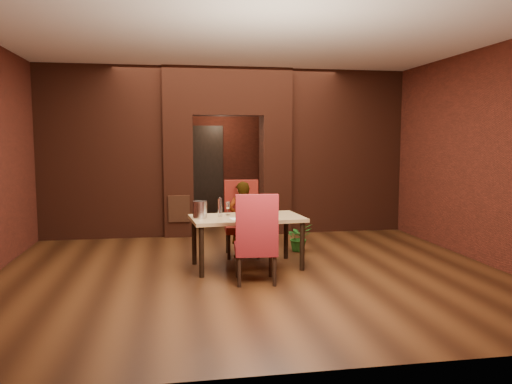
# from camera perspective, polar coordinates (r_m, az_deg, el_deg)

# --- Properties ---
(floor) EXTENTS (8.00, 8.00, 0.00)m
(floor) POSITION_cam_1_polar(r_m,az_deg,el_deg) (7.96, -1.61, -7.37)
(floor) COLOR #422310
(floor) RESTS_ON ground
(ceiling) EXTENTS (7.00, 8.00, 0.04)m
(ceiling) POSITION_cam_1_polar(r_m,az_deg,el_deg) (7.86, -1.68, 15.97)
(ceiling) COLOR silver
(ceiling) RESTS_ON ground
(wall_back) EXTENTS (7.00, 0.04, 3.20)m
(wall_back) POSITION_cam_1_polar(r_m,az_deg,el_deg) (11.72, -4.38, 4.81)
(wall_back) COLOR maroon
(wall_back) RESTS_ON ground
(wall_front) EXTENTS (7.00, 0.04, 3.20)m
(wall_front) POSITION_cam_1_polar(r_m,az_deg,el_deg) (3.83, 6.71, 2.37)
(wall_front) COLOR maroon
(wall_front) RESTS_ON ground
(wall_left) EXTENTS (0.04, 8.00, 3.20)m
(wall_left) POSITION_cam_1_polar(r_m,az_deg,el_deg) (8.04, -27.23, 3.63)
(wall_left) COLOR maroon
(wall_left) RESTS_ON ground
(wall_right) EXTENTS (0.04, 8.00, 3.20)m
(wall_right) POSITION_cam_1_polar(r_m,az_deg,el_deg) (8.93, 21.25, 4.06)
(wall_right) COLOR maroon
(wall_right) RESTS_ON ground
(pillar_left) EXTENTS (0.55, 0.55, 2.30)m
(pillar_left) POSITION_cam_1_polar(r_m,az_deg,el_deg) (9.69, -8.87, 1.85)
(pillar_left) COLOR maroon
(pillar_left) RESTS_ON ground
(pillar_right) EXTENTS (0.55, 0.55, 2.30)m
(pillar_right) POSITION_cam_1_polar(r_m,az_deg,el_deg) (9.90, 2.20, 2.00)
(pillar_right) COLOR maroon
(pillar_right) RESTS_ON ground
(lintel) EXTENTS (2.45, 0.55, 0.90)m
(lintel) POSITION_cam_1_polar(r_m,az_deg,el_deg) (9.77, -3.33, 11.34)
(lintel) COLOR maroon
(lintel) RESTS_ON ground
(wing_wall_left) EXTENTS (2.28, 0.35, 3.20)m
(wing_wall_left) POSITION_cam_1_polar(r_m,az_deg,el_deg) (9.75, -17.26, 4.32)
(wing_wall_left) COLOR maroon
(wing_wall_left) RESTS_ON ground
(wing_wall_right) EXTENTS (2.28, 0.35, 3.20)m
(wing_wall_right) POSITION_cam_1_polar(r_m,az_deg,el_deg) (10.26, 9.98, 4.57)
(wing_wall_right) COLOR maroon
(wing_wall_right) RESTS_ON ground
(vent_panel) EXTENTS (0.40, 0.03, 0.50)m
(vent_panel) POSITION_cam_1_polar(r_m,az_deg,el_deg) (9.46, -8.78, -1.91)
(vent_panel) COLOR #994D2C
(vent_panel) RESTS_ON ground
(rear_door) EXTENTS (0.90, 0.08, 2.10)m
(rear_door) POSITION_cam_1_polar(r_m,az_deg,el_deg) (11.65, -6.29, 2.08)
(rear_door) COLOR black
(rear_door) RESTS_ON ground
(rear_door_frame) EXTENTS (1.02, 0.04, 2.22)m
(rear_door_frame) POSITION_cam_1_polar(r_m,az_deg,el_deg) (11.61, -6.28, 2.07)
(rear_door_frame) COLOR black
(rear_door_frame) RESTS_ON ground
(dining_table) EXTENTS (1.66, 1.03, 0.74)m
(dining_table) POSITION_cam_1_polar(r_m,az_deg,el_deg) (7.22, -1.05, -5.73)
(dining_table) COLOR #A7815A
(dining_table) RESTS_ON ground
(chair_far) EXTENTS (0.57, 0.57, 1.19)m
(chair_far) POSITION_cam_1_polar(r_m,az_deg,el_deg) (7.88, -1.57, -3.08)
(chair_far) COLOR maroon
(chair_far) RESTS_ON ground
(chair_near) EXTENTS (0.57, 0.57, 1.17)m
(chair_near) POSITION_cam_1_polar(r_m,az_deg,el_deg) (6.45, -0.07, -5.22)
(chair_near) COLOR maroon
(chair_near) RESTS_ON ground
(person_seated) EXTENTS (0.46, 0.33, 1.20)m
(person_seated) POSITION_cam_1_polar(r_m,az_deg,el_deg) (7.79, -1.58, -3.17)
(person_seated) COLOR white
(person_seated) RESTS_ON ground
(wine_glass_a) EXTENTS (0.08, 0.08, 0.19)m
(wine_glass_a) POSITION_cam_1_polar(r_m,az_deg,el_deg) (7.29, -3.24, -1.90)
(wine_glass_a) COLOR white
(wine_glass_a) RESTS_ON dining_table
(wine_glass_b) EXTENTS (0.07, 0.07, 0.18)m
(wine_glass_b) POSITION_cam_1_polar(r_m,az_deg,el_deg) (7.18, -0.24, -2.06)
(wine_glass_b) COLOR silver
(wine_glass_b) RESTS_ON dining_table
(wine_glass_c) EXTENTS (0.08, 0.08, 0.19)m
(wine_glass_c) POSITION_cam_1_polar(r_m,az_deg,el_deg) (7.19, 1.31, -2.02)
(wine_glass_c) COLOR white
(wine_glass_c) RESTS_ON dining_table
(tasting_sheet) EXTENTS (0.33, 0.26, 0.00)m
(tasting_sheet) POSITION_cam_1_polar(r_m,az_deg,el_deg) (6.96, -1.70, -3.05)
(tasting_sheet) COLOR white
(tasting_sheet) RESTS_ON dining_table
(wine_bucket) EXTENTS (0.20, 0.20, 0.24)m
(wine_bucket) POSITION_cam_1_polar(r_m,az_deg,el_deg) (7.04, -6.42, -2.01)
(wine_bucket) COLOR silver
(wine_bucket) RESTS_ON dining_table
(water_bottle) EXTENTS (0.06, 0.06, 0.27)m
(water_bottle) POSITION_cam_1_polar(r_m,az_deg,el_deg) (7.20, -4.14, -1.70)
(water_bottle) COLOR white
(water_bottle) RESTS_ON dining_table
(potted_plant) EXTENTS (0.50, 0.46, 0.46)m
(potted_plant) POSITION_cam_1_polar(r_m,az_deg,el_deg) (8.32, 4.92, -5.17)
(potted_plant) COLOR #1E5C19
(potted_plant) RESTS_ON ground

